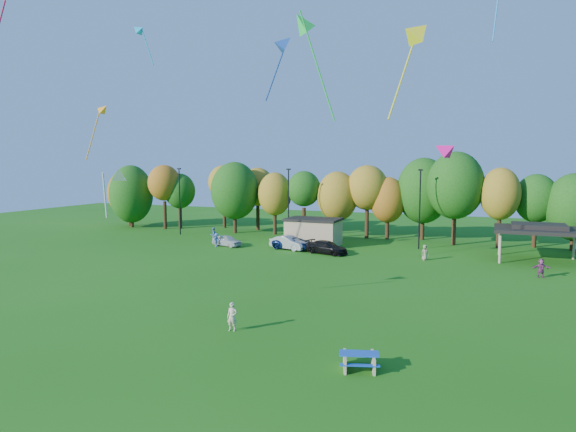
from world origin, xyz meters
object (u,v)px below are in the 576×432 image
at_px(picnic_table, 359,360).
at_px(kite_flyer, 232,317).
at_px(car_a, 227,241).
at_px(car_d, 327,247).
at_px(car_b, 289,243).
at_px(car_c, 294,243).

distance_m(picnic_table, kite_flyer, 8.72).
relative_size(car_a, car_d, 0.81).
distance_m(kite_flyer, car_b, 28.53).
bearing_deg(car_d, kite_flyer, -158.38).
height_order(kite_flyer, car_c, kite_flyer).
xyz_separation_m(kite_flyer, car_c, (-6.89, 27.81, -0.15)).
xyz_separation_m(picnic_table, kite_flyer, (-8.27, 2.74, 0.38)).
height_order(picnic_table, kite_flyer, kite_flyer).
distance_m(picnic_table, car_b, 34.11).
relative_size(kite_flyer, car_a, 0.44).
bearing_deg(kite_flyer, car_a, 113.84).
xyz_separation_m(picnic_table, car_c, (-15.16, 30.55, 0.22)).
xyz_separation_m(picnic_table, car_b, (-15.70, 30.28, 0.30)).
bearing_deg(car_a, kite_flyer, -135.49).
bearing_deg(car_c, car_d, -99.80).
bearing_deg(picnic_table, car_d, 93.36).
distance_m(car_c, car_d, 4.50).
bearing_deg(picnic_table, car_b, 100.36).
relative_size(car_b, car_d, 0.97).
bearing_deg(car_c, car_b, 123.90).
bearing_deg(kite_flyer, picnic_table, -23.68).
bearing_deg(car_c, picnic_table, -145.99).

